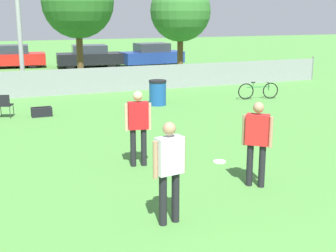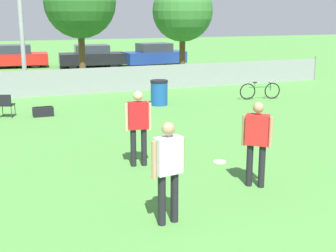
{
  "view_description": "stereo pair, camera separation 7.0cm",
  "coord_description": "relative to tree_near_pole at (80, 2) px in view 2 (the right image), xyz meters",
  "views": [
    {
      "loc": [
        -4.99,
        -1.77,
        3.39
      ],
      "look_at": [
        -1.45,
        7.19,
        1.05
      ],
      "focal_mm": 50.0,
      "sensor_mm": 36.0,
      "label": 1
    },
    {
      "loc": [
        -4.93,
        -1.8,
        3.39
      ],
      "look_at": [
        -1.45,
        7.19,
        1.05
      ],
      "focal_mm": 50.0,
      "sensor_mm": 36.0,
      "label": 2
    }
  ],
  "objects": [
    {
      "name": "fence_backline",
      "position": [
        0.51,
        -3.36,
        -3.33
      ],
      "size": [
        21.81,
        0.07,
        1.21
      ],
      "color": "gray",
      "rests_on": "ground_plane"
    },
    {
      "name": "tree_near_pole",
      "position": [
        0.0,
        0.0,
        0.0
      ],
      "size": [
        3.46,
        3.46,
        5.63
      ],
      "color": "brown",
      "rests_on": "ground_plane"
    },
    {
      "name": "tree_far_right",
      "position": [
        5.58,
        0.53,
        -0.41
      ],
      "size": [
        3.24,
        3.24,
        5.11
      ],
      "color": "brown",
      "rests_on": "ground_plane"
    },
    {
      "name": "player_thrower_red",
      "position": [
        -1.38,
        -13.46,
        -2.87
      ],
      "size": [
        0.59,
        0.29,
        1.72
      ],
      "rotation": [
        0.0,
        0.0,
        -0.16
      ],
      "color": "black",
      "rests_on": "ground_plane"
    },
    {
      "name": "player_receiver_white",
      "position": [
        -1.84,
        -16.5,
        -2.87
      ],
      "size": [
        0.59,
        0.29,
        1.72
      ],
      "rotation": [
        0.0,
        0.0,
        0.18
      ],
      "color": "black",
      "rests_on": "ground_plane"
    },
    {
      "name": "player_defender_red",
      "position": [
        0.4,
        -15.55,
        -2.87
      ],
      "size": [
        0.48,
        0.46,
        1.72
      ],
      "rotation": [
        0.0,
        0.0,
        -0.72
      ],
      "color": "black",
      "rests_on": "ground_plane"
    },
    {
      "name": "frisbee_disc",
      "position": [
        0.45,
        -13.91,
        -3.87
      ],
      "size": [
        0.3,
        0.3,
        0.03
      ],
      "color": "white",
      "rests_on": "ground_plane"
    },
    {
      "name": "folding_chair_sideline",
      "position": [
        -3.95,
        -7.08,
        -3.41
      ],
      "size": [
        0.59,
        0.59,
        0.8
      ],
      "rotation": [
        0.0,
        0.0,
        2.81
      ],
      "color": "#333338",
      "rests_on": "ground_plane"
    },
    {
      "name": "bicycle_sideline",
      "position": [
        5.75,
        -7.16,
        -3.54
      ],
      "size": [
        1.67,
        0.48,
        0.7
      ],
      "rotation": [
        0.0,
        0.0,
        -0.19
      ],
      "color": "black",
      "rests_on": "ground_plane"
    },
    {
      "name": "trash_bin",
      "position": [
        1.53,
        -6.87,
        -3.4
      ],
      "size": [
        0.66,
        0.66,
        0.94
      ],
      "color": "#194C99",
      "rests_on": "ground_plane"
    },
    {
      "name": "gear_bag_sideline",
      "position": [
        -2.79,
        -7.27,
        -3.73
      ],
      "size": [
        0.67,
        0.37,
        0.33
      ],
      "color": "black",
      "rests_on": "ground_plane"
    },
    {
      "name": "parked_car_red",
      "position": [
        -2.82,
        8.17,
        -3.19
      ],
      "size": [
        4.37,
        2.13,
        1.42
      ],
      "rotation": [
        0.0,
        0.0,
        -0.08
      ],
      "color": "black",
      "rests_on": "ground_plane"
    },
    {
      "name": "parked_car_dark",
      "position": [
        1.92,
        6.71,
        -3.2
      ],
      "size": [
        4.3,
        2.26,
        1.4
      ],
      "rotation": [
        0.0,
        0.0,
        -0.11
      ],
      "color": "black",
      "rests_on": "ground_plane"
    },
    {
      "name": "parked_car_blue",
      "position": [
        5.84,
        5.83,
        -3.17
      ],
      "size": [
        4.09,
        1.95,
        1.48
      ],
      "rotation": [
        0.0,
        0.0,
        0.07
      ],
      "color": "black",
      "rests_on": "ground_plane"
    }
  ]
}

